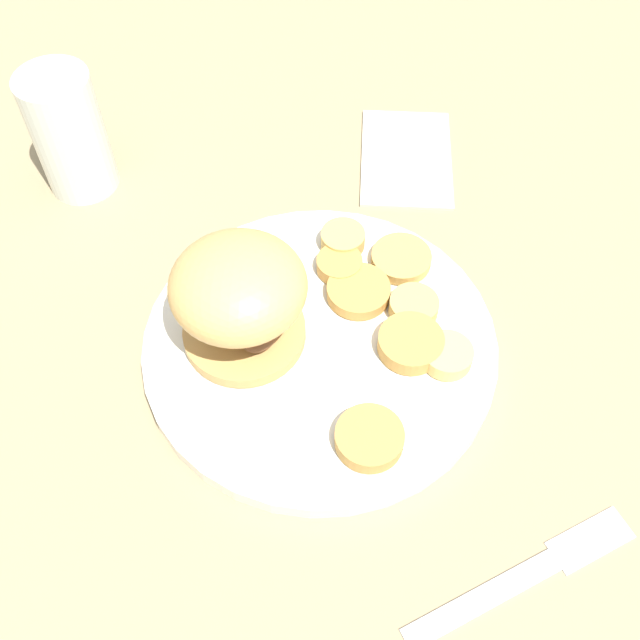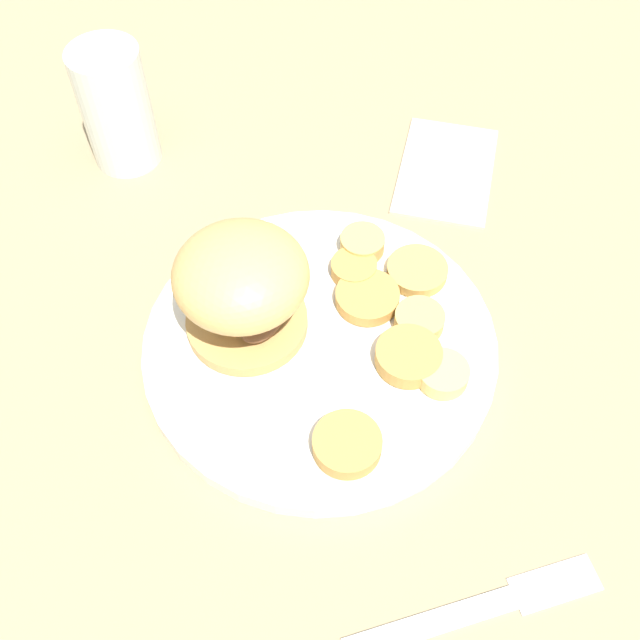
# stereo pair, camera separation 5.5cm
# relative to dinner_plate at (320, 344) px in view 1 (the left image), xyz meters

# --- Properties ---
(ground_plane) EXTENTS (4.00, 4.00, 0.00)m
(ground_plane) POSITION_rel_dinner_plate_xyz_m (0.00, 0.00, -0.01)
(ground_plane) COLOR #937F5B
(dinner_plate) EXTENTS (0.27, 0.27, 0.02)m
(dinner_plate) POSITION_rel_dinner_plate_xyz_m (0.00, 0.00, 0.00)
(dinner_plate) COLOR white
(dinner_plate) RESTS_ON ground_plane
(sandwich) EXTENTS (0.10, 0.10, 0.09)m
(sandwich) POSITION_rel_dinner_plate_xyz_m (-0.00, -0.06, 0.06)
(sandwich) COLOR tan
(sandwich) RESTS_ON dinner_plate
(potato_round_0) EXTENTS (0.04, 0.04, 0.01)m
(potato_round_0) POSITION_rel_dinner_plate_xyz_m (-0.07, 0.01, 0.01)
(potato_round_0) COLOR #BC8942
(potato_round_0) RESTS_ON dinner_plate
(potato_round_1) EXTENTS (0.05, 0.05, 0.01)m
(potato_round_1) POSITION_rel_dinner_plate_xyz_m (0.01, 0.07, 0.01)
(potato_round_1) COLOR #BC8942
(potato_round_1) RESTS_ON dinner_plate
(potato_round_2) EXTENTS (0.05, 0.05, 0.01)m
(potato_round_2) POSITION_rel_dinner_plate_xyz_m (0.08, 0.04, 0.01)
(potato_round_2) COLOR #BC8942
(potato_round_2) RESTS_ON dinner_plate
(potato_round_3) EXTENTS (0.04, 0.04, 0.01)m
(potato_round_3) POSITION_rel_dinner_plate_xyz_m (-0.03, 0.07, 0.01)
(potato_round_3) COLOR tan
(potato_round_3) RESTS_ON dinner_plate
(potato_round_4) EXTENTS (0.05, 0.05, 0.01)m
(potato_round_4) POSITION_rel_dinner_plate_xyz_m (-0.04, 0.03, 0.01)
(potato_round_4) COLOR #BC8942
(potato_round_4) RESTS_ON dinner_plate
(potato_round_5) EXTENTS (0.04, 0.04, 0.01)m
(potato_round_5) POSITION_rel_dinner_plate_xyz_m (0.01, 0.10, 0.01)
(potato_round_5) COLOR #DBB766
(potato_round_5) RESTS_ON dinner_plate
(potato_round_6) EXTENTS (0.04, 0.04, 0.01)m
(potato_round_6) POSITION_rel_dinner_plate_xyz_m (-0.10, 0.01, 0.01)
(potato_round_6) COLOR tan
(potato_round_6) RESTS_ON dinner_plate
(potato_round_7) EXTENTS (0.05, 0.05, 0.01)m
(potato_round_7) POSITION_rel_dinner_plate_xyz_m (-0.08, 0.06, 0.01)
(potato_round_7) COLOR tan
(potato_round_7) RESTS_ON dinner_plate
(fork) EXTENTS (0.10, 0.16, 0.00)m
(fork) POSITION_rel_dinner_plate_xyz_m (0.17, 0.14, -0.01)
(fork) COLOR silver
(fork) RESTS_ON ground_plane
(drinking_glass) EXTENTS (0.06, 0.06, 0.11)m
(drinking_glass) POSITION_rel_dinner_plate_xyz_m (-0.17, -0.23, 0.05)
(drinking_glass) COLOR silver
(drinking_glass) RESTS_ON ground_plane
(napkin) EXTENTS (0.13, 0.09, 0.01)m
(napkin) POSITION_rel_dinner_plate_xyz_m (-0.22, 0.07, -0.01)
(napkin) COLOR beige
(napkin) RESTS_ON ground_plane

